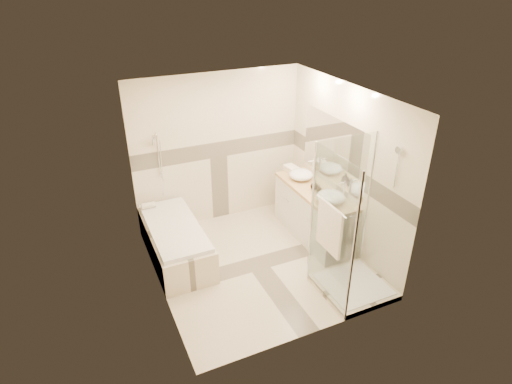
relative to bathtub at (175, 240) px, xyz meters
name	(u,v)px	position (x,y,z in m)	size (l,w,h in m)	color
room	(260,186)	(1.08, -0.64, 0.95)	(2.82, 3.02, 2.52)	beige
bathtub	(175,240)	(0.00, 0.00, 0.00)	(0.75, 1.70, 0.56)	beige
vanity	(314,213)	(2.15, -0.35, 0.12)	(0.58, 1.62, 0.85)	silver
shower_enclosure	(346,258)	(1.86, -1.62, 0.20)	(0.96, 0.93, 2.04)	beige
vessel_sink_near	(301,175)	(2.13, 0.06, 0.62)	(0.38, 0.38, 0.15)	white
vessel_sink_far	(331,197)	(2.13, -0.79, 0.63)	(0.41, 0.41, 0.17)	white
faucet_near	(313,167)	(2.35, 0.06, 0.72)	(0.12, 0.03, 0.30)	silver
faucet_far	(344,189)	(2.35, -0.79, 0.71)	(0.12, 0.03, 0.29)	silver
amenity_bottle_a	(319,189)	(2.13, -0.48, 0.61)	(0.06, 0.06, 0.14)	black
amenity_bottle_b	(314,185)	(2.13, -0.35, 0.62)	(0.12, 0.12, 0.16)	black
folded_towels	(292,169)	(2.13, 0.37, 0.59)	(0.17, 0.28, 0.09)	white
rolled_towel	(149,205)	(-0.22, 0.66, 0.30)	(0.10, 0.10, 0.21)	white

